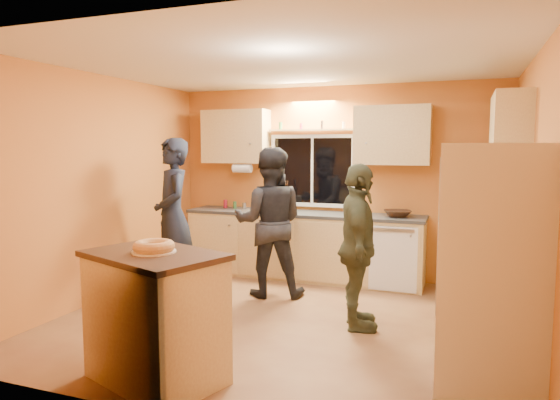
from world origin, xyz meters
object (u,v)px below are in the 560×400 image
at_px(refrigerator, 491,268).
at_px(island, 156,316).
at_px(person_left, 173,216).
at_px(person_right, 358,247).
at_px(person_center, 269,222).

height_order(refrigerator, island, refrigerator).
height_order(person_left, person_right, person_left).
distance_m(person_left, person_center, 1.18).
bearing_deg(refrigerator, island, -162.02).
relative_size(refrigerator, person_left, 0.95).
distance_m(island, person_center, 2.39).
xyz_separation_m(island, person_left, (-1.16, 2.08, 0.44)).
relative_size(island, person_center, 0.68).
bearing_deg(island, person_center, 110.14).
xyz_separation_m(refrigerator, person_center, (-2.37, 1.60, -0.01)).
xyz_separation_m(refrigerator, island, (-2.36, -0.77, -0.40)).
bearing_deg(person_right, person_center, 43.78).
relative_size(refrigerator, island, 1.50).
bearing_deg(person_left, refrigerator, 26.51).
distance_m(person_center, person_right, 1.42).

